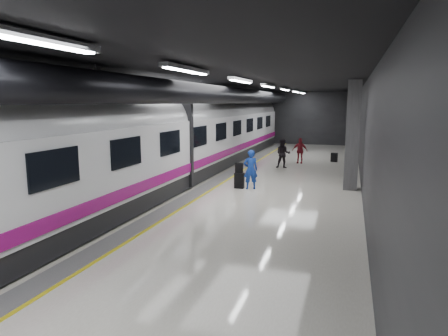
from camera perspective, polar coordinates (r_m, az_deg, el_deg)
The scene contains 9 objects.
ground at distance 16.25m, azimuth 1.22°, elevation -3.44°, with size 40.00×40.00×0.00m, color silver.
platform_hall at distance 16.85m, azimuth 1.25°, elevation 9.14°, with size 10.02×40.02×4.51m.
train at distance 17.12m, azimuth -9.26°, elevation 4.10°, with size 3.05×38.00×4.05m.
traveler_main at distance 16.70m, azimuth 3.82°, elevation -0.22°, with size 0.60×0.40×1.66m, color blue.
suitcase_main at distance 16.91m, azimuth 2.20°, elevation -1.81°, with size 0.40×0.25×0.65m, color black.
shoulder_bag at distance 16.85m, azimuth 2.19°, elevation 0.02°, with size 0.32×0.17×0.43m, color black.
traveler_far_a at distance 22.24m, azimuth 8.44°, elevation 2.04°, with size 0.79×0.61×1.62m, color black.
traveler_far_b at distance 24.30m, azimuth 10.78°, elevation 2.46°, with size 0.88×0.37×1.51m, color maroon.
suitcase_far at distance 25.37m, azimuth 15.46°, elevation 1.48°, with size 0.38×0.24×0.55m, color black.
Camera 1 is at (4.46, -15.21, 3.59)m, focal length 32.00 mm.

